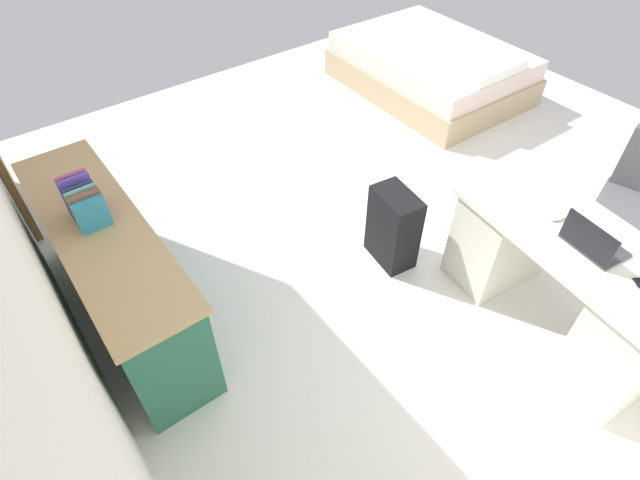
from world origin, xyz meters
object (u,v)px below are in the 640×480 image
at_px(credenza, 117,273).
at_px(figurine_small, 73,186).
at_px(desk, 562,281).
at_px(office_chair, 632,211).
at_px(bed, 431,68).
at_px(computer_mouse, 557,217).
at_px(suitcase_black, 393,228).
at_px(laptop, 592,242).

xyz_separation_m(credenza, figurine_small, (0.35, 0.00, 0.45)).
bearing_deg(desk, office_chair, -85.17).
bearing_deg(figurine_small, bed, -80.65).
xyz_separation_m(desk, credenza, (1.68, 2.13, 0.01)).
distance_m(bed, computer_mouse, 2.98).
distance_m(office_chair, suitcase_black, 1.64).
height_order(office_chair, bed, office_chair).
distance_m(credenza, bed, 3.90).
bearing_deg(credenza, computer_mouse, -124.40).
bearing_deg(figurine_small, laptop, -134.89).
distance_m(bed, laptop, 3.23).
bearing_deg(computer_mouse, laptop, 170.98).
distance_m(office_chair, credenza, 3.44).
height_order(suitcase_black, laptop, laptop).
bearing_deg(computer_mouse, bed, -26.00).
xyz_separation_m(computer_mouse, figurine_small, (1.83, 2.17, 0.09)).
relative_size(office_chair, computer_mouse, 9.40).
bearing_deg(laptop, office_chair, -81.97).
height_order(desk, office_chair, office_chair).
bearing_deg(credenza, figurine_small, 0.25).
distance_m(suitcase_black, computer_mouse, 1.06).
bearing_deg(bed, office_chair, 164.08).
bearing_deg(suitcase_black, bed, -43.85).
height_order(credenza, bed, credenza).
bearing_deg(desk, credenza, 51.84).
bearing_deg(suitcase_black, figurine_small, 67.93).
relative_size(suitcase_black, figurine_small, 5.31).
xyz_separation_m(desk, office_chair, (0.08, -0.91, 0.03)).
bearing_deg(office_chair, figurine_small, 57.35).
distance_m(credenza, suitcase_black, 1.83).
relative_size(desk, suitcase_black, 2.59).
distance_m(suitcase_black, laptop, 1.25).
height_order(desk, suitcase_black, desk).
xyz_separation_m(suitcase_black, figurine_small, (0.99, 1.72, 0.56)).
height_order(credenza, suitcase_black, credenza).
bearing_deg(figurine_small, office_chair, -122.65).
relative_size(office_chair, laptop, 2.80).
distance_m(laptop, computer_mouse, 0.27).
bearing_deg(office_chair, suitcase_black, 54.28).
distance_m(suitcase_black, figurine_small, 2.06).
xyz_separation_m(suitcase_black, computer_mouse, (-0.84, -0.45, 0.46)).
xyz_separation_m(credenza, laptop, (-1.73, -2.09, 0.39)).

